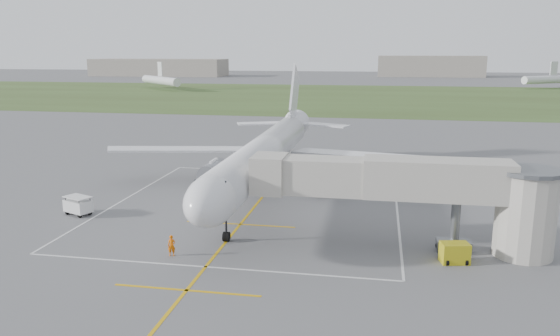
% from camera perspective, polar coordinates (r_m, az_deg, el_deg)
% --- Properties ---
extents(ground, '(700.00, 700.00, 0.00)m').
position_cam_1_polar(ground, '(58.69, -1.74, -2.91)').
color(ground, '#515153').
rests_on(ground, ground).
extents(grass_strip, '(700.00, 120.00, 0.02)m').
position_cam_1_polar(grass_strip, '(186.39, 6.72, 7.44)').
color(grass_strip, '#38491F').
rests_on(grass_strip, ground).
extents(apron_markings, '(28.20, 60.00, 0.01)m').
position_cam_1_polar(apron_markings, '(53.23, -3.05, -4.51)').
color(apron_markings, '#D09C0C').
rests_on(apron_markings, ground).
extents(airliner, '(38.93, 46.75, 13.52)m').
position_cam_1_polar(airliner, '(58.42, -1.61, 1.44)').
color(airliner, silver).
rests_on(airliner, ground).
extents(jet_bridge, '(23.40, 5.00, 7.20)m').
position_cam_1_polar(jet_bridge, '(43.36, 15.06, -2.32)').
color(jet_bridge, '#A19D91').
rests_on(jet_bridge, ground).
extents(gpu_unit, '(2.23, 1.76, 1.51)m').
position_cam_1_polar(gpu_unit, '(42.48, 17.79, -8.46)').
color(gpu_unit, '#B3A916').
rests_on(gpu_unit, ground).
extents(baggage_cart, '(2.96, 2.42, 1.78)m').
position_cam_1_polar(baggage_cart, '(55.20, -20.34, -3.68)').
color(baggage_cart, silver).
rests_on(baggage_cart, ground).
extents(ramp_worker_nose, '(0.67, 0.52, 1.62)m').
position_cam_1_polar(ramp_worker_nose, '(42.53, -11.26, -7.97)').
color(ramp_worker_nose, '#D85C06').
rests_on(ramp_worker_nose, ground).
extents(ramp_worker_wing, '(0.90, 0.97, 1.60)m').
position_cam_1_polar(ramp_worker_wing, '(63.46, -5.78, -1.06)').
color(ramp_worker_wing, '#F93607').
rests_on(ramp_worker_wing, ground).
extents(distant_hangars, '(345.00, 49.00, 12.00)m').
position_cam_1_polar(distant_hangars, '(321.96, 5.46, 10.38)').
color(distant_hangars, gray).
rests_on(distant_hangars, ground).
extents(distant_aircraft, '(181.22, 60.01, 8.85)m').
position_cam_1_polar(distant_aircraft, '(224.10, 8.40, 9.11)').
color(distant_aircraft, silver).
rests_on(distant_aircraft, ground).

